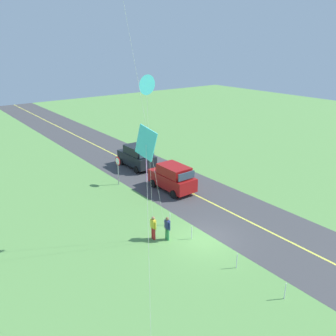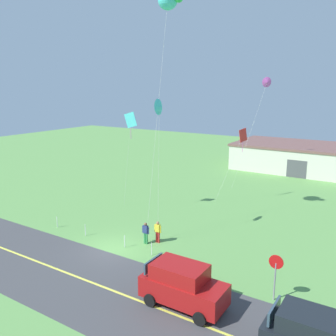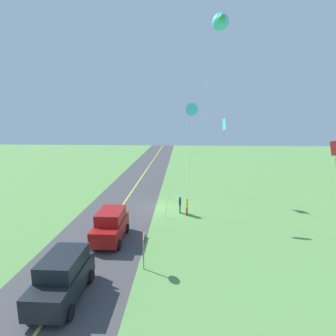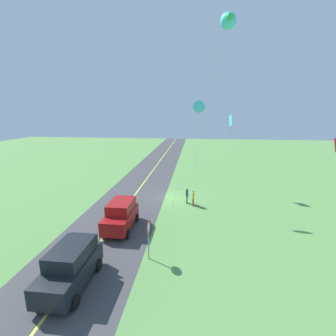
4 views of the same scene
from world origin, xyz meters
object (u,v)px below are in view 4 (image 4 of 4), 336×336
car_suv_foreground (121,215)px  car_parked_east_near (71,266)px  person_adult_near (187,195)px  kite_red_low (228,20)px  kite_green_far (231,122)px  kite_blue_mid (199,107)px  stop_sign (148,233)px  person_adult_companion (193,198)px

car_suv_foreground → car_parked_east_near: same height
person_adult_near → kite_red_low: bearing=-86.0°
car_parked_east_near → kite_green_far: 21.52m
car_suv_foreground → kite_blue_mid: kite_blue_mid is taller
stop_sign → kite_red_low: bearing=151.7°
kite_red_low → kite_green_far: size_ratio=1.96×
stop_sign → person_adult_companion: 9.68m
car_suv_foreground → kite_red_low: kite_red_low is taller
car_parked_east_near → stop_sign: stop_sign is taller
person_adult_near → stop_sign: bearing=169.6°
person_adult_near → kite_red_low: kite_red_low is taller
car_parked_east_near → person_adult_companion: size_ratio=2.75×
stop_sign → person_adult_near: 10.11m
kite_red_low → car_suv_foreground: bearing=-53.7°
kite_green_far → stop_sign: bearing=-24.7°
stop_sign → person_adult_near: size_ratio=1.60×
car_parked_east_near → stop_sign: size_ratio=1.72×
car_suv_foreground → person_adult_near: size_ratio=2.75×
stop_sign → car_parked_east_near: bearing=-52.9°
car_parked_east_near → person_adult_near: size_ratio=2.75×
person_adult_near → kite_blue_mid: kite_blue_mid is taller
person_adult_companion → person_adult_near: bearing=-124.7°
car_suv_foreground → kite_green_far: 16.15m
car_parked_east_near → kite_blue_mid: 16.25m
kite_blue_mid → kite_green_far: (-5.39, 3.67, -1.53)m
stop_sign → kite_green_far: bearing=155.3°
kite_red_low → person_adult_companion: bearing=-74.1°
person_adult_companion → car_parked_east_near: bearing=-19.8°
car_suv_foreground → car_parked_east_near: 6.68m
person_adult_companion → kite_blue_mid: 8.80m
car_parked_east_near → kite_green_far: kite_green_far is taller
person_adult_companion → kite_green_far: kite_green_far is taller
kite_red_low → kite_green_far: 10.06m
person_adult_near → kite_blue_mid: bearing=-119.1°
car_parked_east_near → kite_green_far: bearing=149.1°
car_parked_east_near → kite_blue_mid: (-12.08, 6.77, 8.51)m
car_suv_foreground → person_adult_companion: car_suv_foreground is taller
kite_red_low → kite_green_far: (-4.67, 1.37, -8.80)m
car_parked_east_near → kite_green_far: size_ratio=0.49×
kite_blue_mid → kite_green_far: 6.70m
person_adult_companion → stop_sign: bearing=-8.2°
person_adult_companion → kite_red_low: 16.29m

